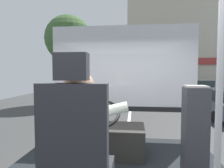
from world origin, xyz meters
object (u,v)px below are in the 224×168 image
at_px(handrail_pole, 220,90).
at_px(parked_car_black, 165,82).
at_px(fare_box, 195,131).
at_px(parked_car_silver, 179,86).
at_px(steering_console, 104,139).
at_px(parked_car_green, 195,90).
at_px(driver_seat, 77,157).
at_px(bus_driver, 81,130).

height_order(handrail_pole, parked_car_black, handrail_pole).
relative_size(fare_box, parked_car_black, 0.25).
xyz_separation_m(fare_box, parked_car_silver, (3.37, 16.23, -0.62)).
xyz_separation_m(steering_console, parked_car_silver, (4.45, 15.80, -0.34)).
bearing_deg(parked_car_black, handrail_pole, -97.68).
xyz_separation_m(handrail_pole, parked_car_green, (3.42, 12.18, -1.09)).
xyz_separation_m(driver_seat, parked_car_green, (4.39, 12.19, -0.59)).
bearing_deg(steering_console, handrail_pole, -53.30).
relative_size(bus_driver, steering_console, 0.68).
height_order(bus_driver, fare_box, bus_driver).
bearing_deg(parked_car_silver, parked_car_green, -90.75).
distance_m(driver_seat, bus_driver, 0.20).
bearing_deg(bus_driver, fare_box, 35.14).
bearing_deg(parked_car_silver, steering_console, -105.73).
height_order(steering_console, parked_car_green, steering_console).
height_order(driver_seat, fare_box, driver_seat).
height_order(driver_seat, steering_console, driver_seat).
bearing_deg(parked_car_silver, handrail_pole, -101.51).
height_order(driver_seat, bus_driver, driver_seat).
height_order(handrail_pole, fare_box, handrail_pole).
relative_size(bus_driver, parked_car_silver, 0.17).
xyz_separation_m(handrail_pole, parked_car_black, (3.24, 24.06, -1.19)).
height_order(fare_box, parked_car_green, fare_box).
relative_size(driver_seat, steering_console, 1.16).
bearing_deg(bus_driver, steering_console, 90.00).
bearing_deg(parked_car_silver, fare_box, -101.74).
bearing_deg(parked_car_green, driver_seat, -109.79).
bearing_deg(parked_car_green, bus_driver, -109.96).
xyz_separation_m(driver_seat, steering_console, (0.00, 1.30, -0.31)).
relative_size(steering_console, handrail_pole, 0.53).
bearing_deg(parked_car_black, fare_box, -97.70).
xyz_separation_m(bus_driver, fare_box, (1.08, 0.76, -0.20)).
height_order(parked_car_green, parked_car_black, parked_car_green).
distance_m(driver_seat, handrail_pole, 1.09).
distance_m(steering_console, parked_car_silver, 16.42).
relative_size(steering_console, parked_car_green, 0.27).
xyz_separation_m(fare_box, parked_car_green, (3.31, 11.32, -0.55)).
bearing_deg(parked_car_green, steering_console, -111.95).
relative_size(driver_seat, bus_driver, 1.71).
bearing_deg(parked_car_black, driver_seat, -99.93).
xyz_separation_m(parked_car_green, parked_car_black, (-0.17, 11.87, -0.10)).
xyz_separation_m(bus_driver, parked_car_black, (4.21, 23.95, -0.85)).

